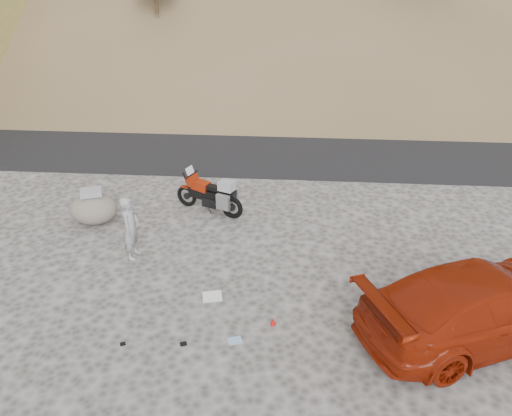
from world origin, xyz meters
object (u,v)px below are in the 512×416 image
at_px(red_car, 476,332).
at_px(man, 135,256).
at_px(boulder, 94,208).
at_px(motorcycle, 212,195).

bearing_deg(red_car, man, 50.12).
bearing_deg(boulder, man, -45.73).
xyz_separation_m(motorcycle, man, (-1.63, -2.46, -0.57)).
distance_m(red_car, boulder, 10.20).
relative_size(man, red_car, 0.32).
bearing_deg(motorcycle, boulder, -142.99).
bearing_deg(motorcycle, red_car, -14.29).
bearing_deg(man, red_car, -100.14).
height_order(motorcycle, boulder, motorcycle).
height_order(motorcycle, man, motorcycle).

